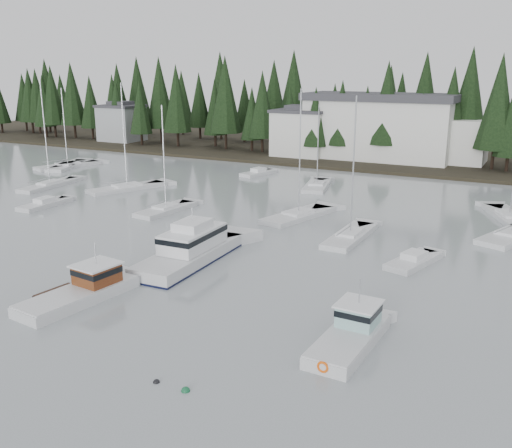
{
  "coord_description": "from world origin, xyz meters",
  "views": [
    {
      "loc": [
        21.53,
        -13.54,
        15.44
      ],
      "look_at": [
        -0.34,
        28.26,
        2.5
      ],
      "focal_mm": 40.0,
      "sensor_mm": 36.0,
      "label": 1
    }
  ],
  "objects_px": {
    "lobster_boat_teal": "(351,336)",
    "runabout_3": "(258,174)",
    "cabin_cruiser_center": "(191,252)",
    "sailboat_4": "(317,187)",
    "house_west": "(301,132)",
    "sailboat_12": "(68,167)",
    "sailboat_8": "(68,167)",
    "harbor_inn": "(392,128)",
    "sailboat_11": "(50,186)",
    "sailboat_2": "(166,211)",
    "runabout_1": "(414,262)",
    "runabout_0": "(45,205)",
    "sailboat_1": "(511,237)",
    "house_far_west": "(121,122)",
    "sailboat_13": "(509,219)",
    "sailboat_5": "(299,217)",
    "sailboat_7": "(350,238)",
    "lobster_boat_brown": "(82,292)",
    "sailboat_10": "(127,189)"
  },
  "relations": [
    {
      "from": "lobster_boat_teal",
      "to": "runabout_3",
      "type": "relative_size",
      "value": 1.15
    },
    {
      "from": "cabin_cruiser_center",
      "to": "sailboat_4",
      "type": "relative_size",
      "value": 1.06
    },
    {
      "from": "house_west",
      "to": "sailboat_12",
      "type": "distance_m",
      "value": 39.61
    },
    {
      "from": "lobster_boat_teal",
      "to": "sailboat_4",
      "type": "distance_m",
      "value": 44.83
    },
    {
      "from": "sailboat_8",
      "to": "harbor_inn",
      "type": "bearing_deg",
      "value": -77.05
    },
    {
      "from": "house_west",
      "to": "sailboat_11",
      "type": "distance_m",
      "value": 43.76
    },
    {
      "from": "sailboat_2",
      "to": "runabout_1",
      "type": "bearing_deg",
      "value": -95.54
    },
    {
      "from": "sailboat_12",
      "to": "runabout_0",
      "type": "height_order",
      "value": "sailboat_12"
    },
    {
      "from": "sailboat_12",
      "to": "sailboat_8",
      "type": "bearing_deg",
      "value": -134.74
    },
    {
      "from": "cabin_cruiser_center",
      "to": "sailboat_1",
      "type": "xyz_separation_m",
      "value": [
        23.01,
        19.52,
        -0.7
      ]
    },
    {
      "from": "house_far_west",
      "to": "sailboat_13",
      "type": "distance_m",
      "value": 84.19
    },
    {
      "from": "house_west",
      "to": "sailboat_11",
      "type": "bearing_deg",
      "value": -117.32
    },
    {
      "from": "runabout_1",
      "to": "sailboat_12",
      "type": "bearing_deg",
      "value": 85.38
    },
    {
      "from": "cabin_cruiser_center",
      "to": "sailboat_5",
      "type": "xyz_separation_m",
      "value": [
        2.21,
        17.24,
        -0.71
      ]
    },
    {
      "from": "sailboat_5",
      "to": "sailboat_7",
      "type": "distance_m",
      "value": 8.86
    },
    {
      "from": "sailboat_12",
      "to": "runabout_1",
      "type": "xyz_separation_m",
      "value": [
        60.18,
        -21.73,
        0.07
      ]
    },
    {
      "from": "harbor_inn",
      "to": "sailboat_11",
      "type": "distance_m",
      "value": 54.98
    },
    {
      "from": "lobster_boat_brown",
      "to": "runabout_0",
      "type": "height_order",
      "value": "lobster_boat_brown"
    },
    {
      "from": "sailboat_8",
      "to": "sailboat_11",
      "type": "bearing_deg",
      "value": -163.19
    },
    {
      "from": "lobster_boat_teal",
      "to": "sailboat_5",
      "type": "distance_m",
      "value": 28.96
    },
    {
      "from": "house_far_west",
      "to": "sailboat_1",
      "type": "distance_m",
      "value": 87.78
    },
    {
      "from": "sailboat_7",
      "to": "sailboat_11",
      "type": "height_order",
      "value": "sailboat_11"
    },
    {
      "from": "runabout_0",
      "to": "cabin_cruiser_center",
      "type": "bearing_deg",
      "value": -109.71
    },
    {
      "from": "lobster_boat_teal",
      "to": "sailboat_12",
      "type": "xyz_separation_m",
      "value": [
        -60.11,
        37.53,
        -0.44
      ]
    },
    {
      "from": "house_west",
      "to": "runabout_1",
      "type": "xyz_separation_m",
      "value": [
        30.55,
        -47.62,
        -4.52
      ]
    },
    {
      "from": "lobster_boat_brown",
      "to": "sailboat_2",
      "type": "xyz_separation_m",
      "value": [
        -9.77,
        22.97,
        -0.42
      ]
    },
    {
      "from": "harbor_inn",
      "to": "runabout_0",
      "type": "bearing_deg",
      "value": -118.03
    },
    {
      "from": "sailboat_5",
      "to": "lobster_boat_brown",
      "type": "bearing_deg",
      "value": -174.89
    },
    {
      "from": "sailboat_2",
      "to": "sailboat_10",
      "type": "relative_size",
      "value": 0.86
    },
    {
      "from": "sailboat_7",
      "to": "sailboat_5",
      "type": "bearing_deg",
      "value": 57.23
    },
    {
      "from": "sailboat_1",
      "to": "sailboat_5",
      "type": "relative_size",
      "value": 1.07
    },
    {
      "from": "harbor_inn",
      "to": "sailboat_13",
      "type": "xyz_separation_m",
      "value": [
        21.25,
        -31.97,
        -5.71
      ]
    },
    {
      "from": "house_far_west",
      "to": "sailboat_10",
      "type": "distance_m",
      "value": 49.7
    },
    {
      "from": "house_far_west",
      "to": "sailboat_2",
      "type": "bearing_deg",
      "value": -45.35
    },
    {
      "from": "sailboat_8",
      "to": "sailboat_13",
      "type": "height_order",
      "value": "sailboat_13"
    },
    {
      "from": "lobster_boat_teal",
      "to": "sailboat_13",
      "type": "distance_m",
      "value": 35.27
    },
    {
      "from": "sailboat_1",
      "to": "sailboat_8",
      "type": "relative_size",
      "value": 1.15
    },
    {
      "from": "lobster_boat_teal",
      "to": "runabout_3",
      "type": "xyz_separation_m",
      "value": [
        -29.72,
        45.72,
        -0.36
      ]
    },
    {
      "from": "sailboat_4",
      "to": "harbor_inn",
      "type": "bearing_deg",
      "value": -19.85
    },
    {
      "from": "sailboat_13",
      "to": "runabout_1",
      "type": "xyz_separation_m",
      "value": [
        -5.74,
        -18.98,
        0.07
      ]
    },
    {
      "from": "harbor_inn",
      "to": "lobster_boat_brown",
      "type": "bearing_deg",
      "value": -92.61
    },
    {
      "from": "lobster_boat_brown",
      "to": "sailboat_4",
      "type": "height_order",
      "value": "sailboat_4"
    },
    {
      "from": "sailboat_1",
      "to": "sailboat_13",
      "type": "relative_size",
      "value": 1.12
    },
    {
      "from": "cabin_cruiser_center",
      "to": "sailboat_8",
      "type": "height_order",
      "value": "sailboat_8"
    },
    {
      "from": "sailboat_7",
      "to": "runabout_3",
      "type": "relative_size",
      "value": 2.07
    },
    {
      "from": "sailboat_1",
      "to": "runabout_0",
      "type": "bearing_deg",
      "value": 122.64
    },
    {
      "from": "house_far_west",
      "to": "house_west",
      "type": "bearing_deg",
      "value": -2.73
    },
    {
      "from": "sailboat_4",
      "to": "runabout_1",
      "type": "bearing_deg",
      "value": -156.97
    },
    {
      "from": "lobster_boat_brown",
      "to": "sailboat_11",
      "type": "distance_m",
      "value": 41.76
    },
    {
      "from": "sailboat_12",
      "to": "runabout_1",
      "type": "bearing_deg",
      "value": -93.2
    }
  ]
}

